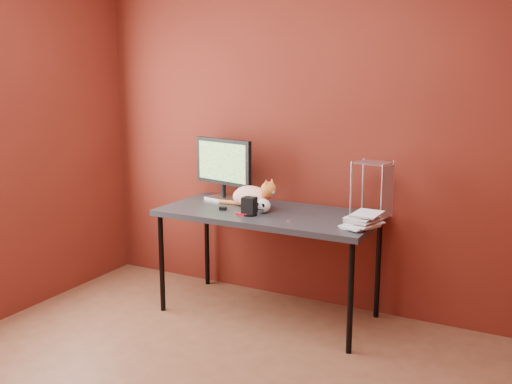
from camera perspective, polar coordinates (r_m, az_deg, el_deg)
The scene contains 11 objects.
room at distance 2.57m, azimuth -9.31°, elevation 6.43°, with size 3.52×3.52×2.61m.
desk at distance 3.94m, azimuth 1.26°, elevation -2.66°, with size 1.50×0.70×0.75m.
monitor at distance 4.26m, azimuth -3.29°, elevation 2.62°, with size 0.52×0.22×0.46m.
cat at distance 4.02m, azimuth -0.35°, elevation -0.47°, with size 0.49×0.28×0.23m.
skull_mug at distance 3.87m, azimuth 0.74°, elevation -1.39°, with size 0.10×0.10×0.10m.
speaker at distance 3.81m, azimuth -0.67°, elevation -1.49°, with size 0.11×0.11×0.12m.
book_stack at distance 3.52m, azimuth 9.94°, elevation 5.27°, with size 0.24×0.27×1.09m.
wire_rack at distance 3.81m, azimuth 11.51°, elevation 0.25°, with size 0.24×0.21×0.37m.
pocket_knife at distance 3.80m, azimuth -1.43°, elevation -2.27°, with size 0.08×0.02×0.02m, color #A70C15.
black_gadget at distance 3.96m, azimuth -3.32°, elevation -1.66°, with size 0.05×0.03×0.02m, color black.
washer at distance 3.69m, azimuth 3.40°, elevation -2.84°, with size 0.04×0.04×0.00m, color silver.
Camera 1 is at (1.54, -2.05, 1.67)m, focal length 40.00 mm.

